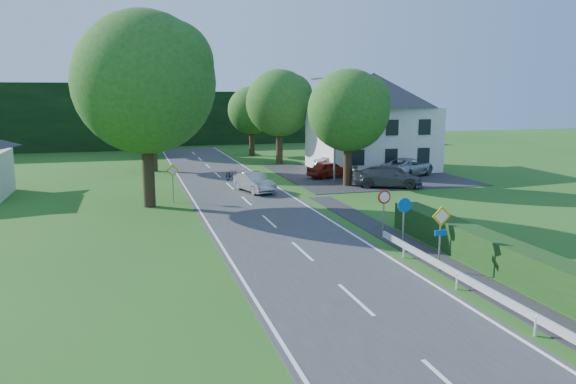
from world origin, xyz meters
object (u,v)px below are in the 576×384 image
object	(u,v)px
motorcycle	(231,175)
parked_car_silver_a	(343,164)
streetlight	(333,124)
parked_car_red	(330,169)
moving_car	(254,182)
parked_car_grey	(387,177)
parked_car_silver_b	(408,167)
parasol	(332,160)

from	to	relation	value
motorcycle	parked_car_silver_a	world-z (taller)	parked_car_silver_a
motorcycle	streetlight	bearing A→B (deg)	-31.10
parked_car_silver_a	motorcycle	bearing A→B (deg)	108.73
parked_car_red	streetlight	bearing A→B (deg)	151.45
streetlight	motorcycle	distance (m)	8.84
moving_car	parked_car_grey	size ratio (longest dim) A/B	0.82
parked_car_silver_a	parked_car_silver_b	bearing A→B (deg)	-114.52
parked_car_grey	parked_car_silver_b	distance (m)	6.01
moving_car	motorcycle	size ratio (longest dim) A/B	2.32
moving_car	motorcycle	world-z (taller)	moving_car
motorcycle	parked_car_silver_a	xyz separation A→B (m)	(10.00, 1.74, 0.33)
motorcycle	parked_car_red	size ratio (longest dim) A/B	0.46
parked_car_silver_b	parked_car_silver_a	bearing A→B (deg)	22.90
streetlight	parked_car_red	size ratio (longest dim) A/B	2.06
streetlight	parked_car_silver_a	xyz separation A→B (m)	(2.42, 3.98, -3.63)
streetlight	parasol	size ratio (longest dim) A/B	3.43
parked_car_grey	parasol	size ratio (longest dim) A/B	2.17
parked_car_silver_a	parked_car_grey	world-z (taller)	parked_car_silver_a
streetlight	moving_car	size ratio (longest dim) A/B	1.94
parasol	motorcycle	bearing A→B (deg)	-164.59
parked_car_red	parked_car_silver_b	xyz separation A→B (m)	(6.43, -1.04, 0.10)
parked_car_silver_a	parked_car_silver_b	xyz separation A→B (m)	(4.55, -3.00, -0.03)
streetlight	parked_car_silver_a	world-z (taller)	streetlight
streetlight	parked_car_silver_b	distance (m)	7.93
motorcycle	parked_car_grey	size ratio (longest dim) A/B	0.35
motorcycle	parked_car_grey	xyz separation A→B (m)	(10.54, -5.74, 0.27)
parked_car_silver_b	parasol	world-z (taller)	parasol
motorcycle	moving_car	bearing A→B (deg)	-96.59
parked_car_silver_a	parked_car_grey	distance (m)	7.50
moving_car	parked_car_silver_b	world-z (taller)	parked_car_silver_b
parked_car_grey	parasol	world-z (taller)	parasol
parked_car_silver_a	parasol	bearing A→B (deg)	50.55
moving_car	parasol	world-z (taller)	parasol
parked_car_silver_b	parked_car_grey	bearing A→B (deg)	104.53
parked_car_grey	parked_car_red	bearing A→B (deg)	48.53
streetlight	parked_car_red	xyz separation A→B (m)	(0.53, 2.02, -3.76)
streetlight	motorcycle	xyz separation A→B (m)	(-7.58, 2.24, -3.96)
moving_car	parked_car_red	world-z (taller)	moving_car
parked_car_red	parked_car_silver_a	size ratio (longest dim) A/B	0.80
motorcycle	parked_car_red	world-z (taller)	parked_car_red
streetlight	parked_car_red	world-z (taller)	streetlight
motorcycle	parked_car_silver_b	xyz separation A→B (m)	(14.54, -1.26, 0.30)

